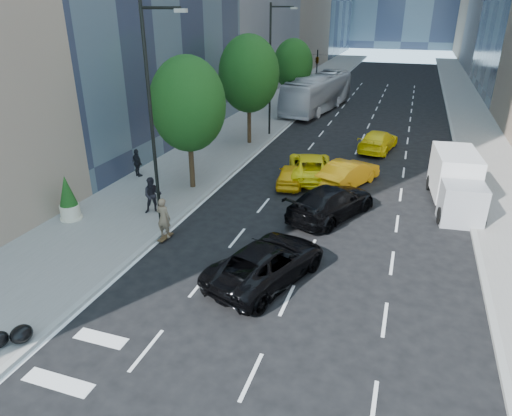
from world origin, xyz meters
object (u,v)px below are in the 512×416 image
(city_bus, at_px, (318,93))
(box_truck, at_px, (456,181))
(skateboarder, at_px, (164,221))
(black_sedan_mercedes, at_px, (331,202))
(black_sedan_lincoln, at_px, (267,262))
(planter_shrub, at_px, (68,199))

(city_bus, relative_size, box_truck, 2.15)
(skateboarder, distance_m, black_sedan_mercedes, 8.42)
(black_sedan_mercedes, xyz_separation_m, city_bus, (-6.00, 25.36, 0.98))
(black_sedan_lincoln, distance_m, planter_shrub, 11.03)
(skateboarder, distance_m, city_bus, 30.33)
(black_sedan_lincoln, relative_size, black_sedan_mercedes, 0.99)
(black_sedan_mercedes, relative_size, box_truck, 0.94)
(black_sedan_lincoln, xyz_separation_m, planter_shrub, (-10.86, 1.89, 0.46))
(black_sedan_mercedes, height_order, planter_shrub, planter_shrub)
(city_bus, bearing_deg, skateboarder, -82.90)
(city_bus, distance_m, box_truck, 24.92)
(black_sedan_mercedes, distance_m, city_bus, 26.07)
(planter_shrub, bearing_deg, city_bus, 78.37)
(black_sedan_mercedes, bearing_deg, black_sedan_lincoln, 102.67)
(city_bus, bearing_deg, box_truck, -52.67)
(black_sedan_mercedes, height_order, city_bus, city_bus)
(black_sedan_lincoln, height_order, black_sedan_mercedes, black_sedan_mercedes)
(box_truck, bearing_deg, black_sedan_lincoln, -131.64)
(skateboarder, height_order, box_truck, box_truck)
(planter_shrub, bearing_deg, box_truck, 24.45)
(black_sedan_lincoln, bearing_deg, city_bus, -62.27)
(black_sedan_mercedes, bearing_deg, skateboarder, 60.17)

